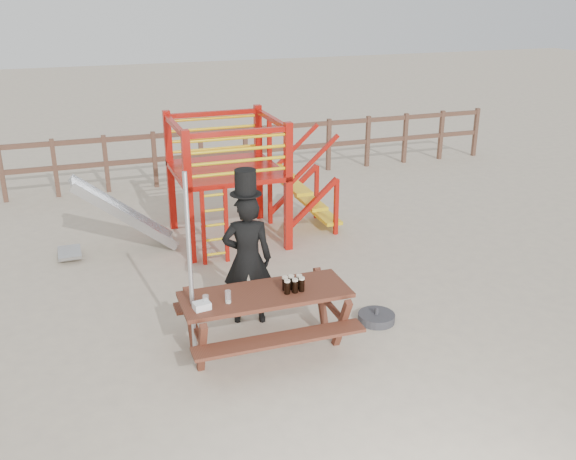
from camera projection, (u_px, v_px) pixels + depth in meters
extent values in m
plane|color=#C1B196|center=(288.00, 343.00, 7.79)|extent=(60.00, 60.00, 0.00)
cube|color=brown|center=(177.00, 134.00, 13.54)|extent=(15.00, 0.06, 0.10)
cube|color=brown|center=(178.00, 158.00, 13.72)|extent=(15.00, 0.06, 0.10)
cube|color=brown|center=(2.00, 173.00, 12.62)|extent=(0.09, 0.09, 1.20)
cube|color=brown|center=(55.00, 168.00, 12.94)|extent=(0.09, 0.09, 1.20)
cube|color=brown|center=(106.00, 164.00, 13.25)|extent=(0.09, 0.09, 1.20)
cube|color=brown|center=(155.00, 160.00, 13.56)|extent=(0.09, 0.09, 1.20)
cube|color=brown|center=(201.00, 156.00, 13.88)|extent=(0.09, 0.09, 1.20)
cube|color=brown|center=(246.00, 152.00, 14.19)|extent=(0.09, 0.09, 1.20)
cube|color=brown|center=(288.00, 148.00, 14.51)|extent=(0.09, 0.09, 1.20)
cube|color=brown|center=(329.00, 145.00, 14.82)|extent=(0.09, 0.09, 1.20)
cube|color=brown|center=(368.00, 141.00, 15.14)|extent=(0.09, 0.09, 1.20)
cube|color=brown|center=(405.00, 138.00, 15.45)|extent=(0.09, 0.09, 1.20)
cube|color=brown|center=(441.00, 135.00, 15.77)|extent=(0.09, 0.09, 1.20)
cube|color=brown|center=(475.00, 132.00, 16.08)|extent=(0.09, 0.09, 1.20)
cube|color=#B0140B|center=(189.00, 198.00, 9.68)|extent=(0.12, 0.12, 2.10)
cube|color=#B0140B|center=(288.00, 188.00, 10.18)|extent=(0.12, 0.12, 2.10)
cube|color=#B0140B|center=(170.00, 171.00, 11.09)|extent=(0.12, 0.12, 2.10)
cube|color=#B0140B|center=(258.00, 163.00, 11.59)|extent=(0.12, 0.12, 2.10)
cube|color=#B0140B|center=(226.00, 170.00, 10.58)|extent=(1.72, 1.72, 0.08)
cube|color=#B0140B|center=(238.00, 133.00, 9.59)|extent=(1.60, 0.08, 0.08)
cube|color=#B0140B|center=(213.00, 113.00, 11.00)|extent=(1.60, 0.08, 0.08)
cube|color=#B0140B|center=(175.00, 126.00, 10.04)|extent=(0.08, 1.60, 0.08)
cube|color=#B0140B|center=(272.00, 119.00, 10.55)|extent=(0.08, 1.60, 0.08)
cylinder|color=yellow|center=(239.00, 172.00, 9.81)|extent=(1.50, 0.05, 0.05)
cylinder|color=yellow|center=(215.00, 149.00, 11.22)|extent=(1.50, 0.05, 0.05)
cylinder|color=yellow|center=(239.00, 161.00, 9.75)|extent=(1.50, 0.05, 0.05)
cylinder|color=yellow|center=(214.00, 139.00, 11.15)|extent=(1.50, 0.05, 0.05)
cylinder|color=yellow|center=(238.00, 149.00, 9.68)|extent=(1.50, 0.05, 0.05)
cylinder|color=yellow|center=(214.00, 128.00, 11.09)|extent=(1.50, 0.05, 0.05)
cylinder|color=yellow|center=(238.00, 138.00, 9.62)|extent=(1.50, 0.05, 0.05)
cylinder|color=yellow|center=(213.00, 118.00, 11.03)|extent=(1.50, 0.05, 0.05)
cube|color=#B0140B|center=(203.00, 228.00, 9.76)|extent=(0.06, 0.06, 1.20)
cube|color=#B0140B|center=(226.00, 225.00, 9.88)|extent=(0.06, 0.06, 1.20)
cylinder|color=yellow|center=(216.00, 254.00, 9.98)|extent=(0.36, 0.04, 0.04)
cylinder|color=yellow|center=(215.00, 239.00, 9.90)|extent=(0.36, 0.04, 0.04)
cylinder|color=yellow|center=(215.00, 225.00, 9.81)|extent=(0.36, 0.04, 0.04)
cylinder|color=yellow|center=(214.00, 210.00, 9.72)|extent=(0.36, 0.04, 0.04)
cylinder|color=yellow|center=(213.00, 195.00, 9.64)|extent=(0.36, 0.04, 0.04)
cube|color=yellow|center=(281.00, 172.00, 10.92)|extent=(0.30, 0.90, 0.06)
cube|color=yellow|center=(296.00, 187.00, 11.12)|extent=(0.30, 0.90, 0.06)
cube|color=yellow|center=(311.00, 202.00, 11.31)|extent=(0.30, 0.90, 0.06)
cube|color=yellow|center=(325.00, 216.00, 11.51)|extent=(0.30, 0.90, 0.06)
cube|color=#B0140B|center=(312.00, 204.00, 10.83)|extent=(0.95, 0.08, 0.86)
cube|color=#B0140B|center=(294.00, 189.00, 11.62)|extent=(0.95, 0.08, 0.86)
cube|color=#B9BCC0|center=(125.00, 215.00, 10.25)|extent=(1.53, 0.55, 1.21)
cube|color=#B9BCC0|center=(126.00, 218.00, 10.00)|extent=(1.58, 0.04, 1.28)
cube|color=#B9BCC0|center=(122.00, 208.00, 10.48)|extent=(1.58, 0.04, 1.28)
cube|color=#B9BCC0|center=(70.00, 252.00, 10.16)|extent=(0.35, 0.55, 0.05)
cube|color=brown|center=(265.00, 294.00, 7.39)|extent=(1.96, 0.75, 0.05)
cube|color=brown|center=(280.00, 339.00, 7.02)|extent=(1.95, 0.29, 0.04)
cube|color=brown|center=(253.00, 297.00, 7.97)|extent=(1.95, 0.29, 0.04)
cube|color=brown|center=(196.00, 335.00, 7.28)|extent=(0.09, 1.17, 0.70)
cube|color=brown|center=(331.00, 312.00, 7.78)|extent=(0.09, 1.17, 0.70)
imported|color=black|center=(247.00, 259.00, 8.02)|extent=(0.71, 0.56, 1.71)
cube|color=#0C8428|center=(247.00, 240.00, 8.07)|extent=(0.07, 0.04, 0.40)
cylinder|color=black|center=(246.00, 194.00, 7.71)|extent=(0.39, 0.39, 0.01)
cylinder|color=black|center=(245.00, 181.00, 7.65)|extent=(0.26, 0.26, 0.30)
cube|color=white|center=(245.00, 170.00, 7.74)|extent=(0.13, 0.04, 0.03)
cylinder|color=#B2B2B7|center=(190.00, 272.00, 6.99)|extent=(0.05, 0.05, 2.28)
cylinder|color=#323237|center=(376.00, 318.00, 8.27)|extent=(0.48, 0.48, 0.11)
cylinder|color=#323237|center=(377.00, 311.00, 8.23)|extent=(0.05, 0.05, 0.09)
cube|color=white|center=(202.00, 306.00, 7.00)|extent=(0.20, 0.16, 0.08)
cylinder|color=black|center=(287.00, 288.00, 7.33)|extent=(0.07, 0.07, 0.15)
cylinder|color=beige|center=(287.00, 281.00, 7.30)|extent=(0.07, 0.07, 0.02)
cylinder|color=black|center=(295.00, 287.00, 7.36)|extent=(0.07, 0.07, 0.15)
cylinder|color=beige|center=(295.00, 280.00, 7.33)|extent=(0.07, 0.07, 0.02)
cylinder|color=black|center=(302.00, 285.00, 7.39)|extent=(0.07, 0.07, 0.15)
cylinder|color=beige|center=(302.00, 278.00, 7.36)|extent=(0.07, 0.07, 0.02)
cylinder|color=black|center=(285.00, 284.00, 7.42)|extent=(0.07, 0.07, 0.15)
cylinder|color=beige|center=(285.00, 277.00, 7.39)|extent=(0.07, 0.07, 0.02)
cylinder|color=black|center=(291.00, 283.00, 7.45)|extent=(0.07, 0.07, 0.15)
cylinder|color=beige|center=(291.00, 276.00, 7.42)|extent=(0.07, 0.07, 0.02)
cylinder|color=black|center=(299.00, 282.00, 7.46)|extent=(0.07, 0.07, 0.15)
cylinder|color=beige|center=(299.00, 276.00, 7.43)|extent=(0.07, 0.07, 0.02)
cylinder|color=silver|center=(206.00, 302.00, 7.01)|extent=(0.07, 0.07, 0.15)
cylinder|color=beige|center=(206.00, 307.00, 7.04)|extent=(0.06, 0.06, 0.02)
cylinder|color=silver|center=(228.00, 297.00, 7.12)|extent=(0.07, 0.07, 0.15)
cylinder|color=beige|center=(228.00, 302.00, 7.14)|extent=(0.06, 0.06, 0.02)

